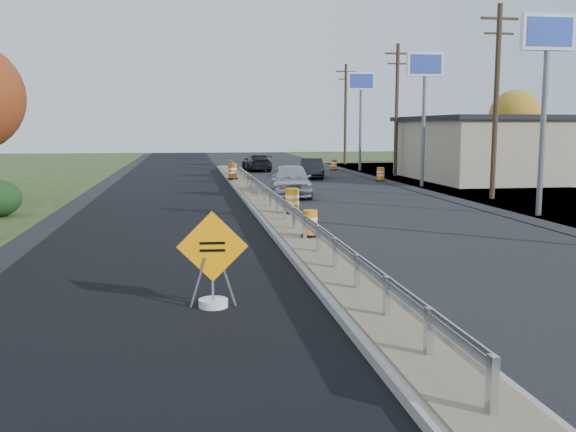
{
  "coord_description": "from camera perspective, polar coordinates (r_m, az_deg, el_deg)",
  "views": [
    {
      "loc": [
        -3.47,
        -20.66,
        3.55
      ],
      "look_at": [
        -0.71,
        -3.25,
        1.1
      ],
      "focal_mm": 40.0,
      "sensor_mm": 36.0,
      "label": 1
    }
  ],
  "objects": [
    {
      "name": "caution_sign",
      "position": [
        12.81,
        -6.69,
        -5.96
      ],
      "size": [
        1.4,
        0.58,
        1.93
      ],
      "rotation": [
        0.0,
        0.0,
        -0.08
      ],
      "color": "white",
      "rests_on": "ground"
    },
    {
      "name": "pylon_sign_mid",
      "position": [
        39.35,
        12.07,
        12.01
      ],
      "size": [
        2.2,
        0.3,
        7.9
      ],
      "color": "slate",
      "rests_on": "ground"
    },
    {
      "name": "retail_building_near",
      "position": [
        47.47,
        22.11,
        5.66
      ],
      "size": [
        18.5,
        12.5,
        4.27
      ],
      "color": "tan",
      "rests_on": "ground"
    },
    {
      "name": "barrel_median_near",
      "position": [
        19.55,
        1.98,
        -0.72
      ],
      "size": [
        0.55,
        0.55,
        0.81
      ],
      "color": "black",
      "rests_on": "median"
    },
    {
      "name": "barrel_median_mid",
      "position": [
        24.81,
        0.37,
        1.3
      ],
      "size": [
        0.66,
        0.66,
        0.97
      ],
      "color": "black",
      "rests_on": "median"
    },
    {
      "name": "ground",
      "position": [
        21.25,
        0.51,
        -1.71
      ],
      "size": [
        140.0,
        140.0,
        0.0
      ],
      "primitive_type": "plane",
      "color": "black",
      "rests_on": "ground"
    },
    {
      "name": "tree_far_yellow",
      "position": [
        62.11,
        19.52,
        8.38
      ],
      "size": [
        4.62,
        4.62,
        6.86
      ],
      "color": "#473523",
      "rests_on": "ground"
    },
    {
      "name": "median",
      "position": [
        29.08,
        -2.1,
        1.11
      ],
      "size": [
        1.6,
        55.0,
        0.23
      ],
      "color": "gray",
      "rests_on": "ground"
    },
    {
      "name": "barrel_shoulder_far",
      "position": [
        53.34,
        4.1,
        4.55
      ],
      "size": [
        0.61,
        0.61,
        0.9
      ],
      "color": "black",
      "rests_on": "ground"
    },
    {
      "name": "pylon_sign_north",
      "position": [
        52.64,
        6.51,
        11.05
      ],
      "size": [
        2.2,
        0.3,
        7.9
      ],
      "color": "slate",
      "rests_on": "ground"
    },
    {
      "name": "pylon_sign_south",
      "position": [
        27.64,
        22.04,
        13.42
      ],
      "size": [
        2.2,
        0.3,
        7.9
      ],
      "color": "slate",
      "rests_on": "ground"
    },
    {
      "name": "utility_pole_north",
      "position": [
        61.53,
        5.13,
        9.17
      ],
      "size": [
        1.9,
        0.26,
        9.4
      ],
      "color": "#473523",
      "rests_on": "ground"
    },
    {
      "name": "utility_pole_smid",
      "position": [
        33.26,
        18.02,
        9.92
      ],
      "size": [
        1.9,
        0.26,
        9.4
      ],
      "color": "#473523",
      "rests_on": "ground"
    },
    {
      "name": "car_dark_mid",
      "position": [
        44.98,
        2.13,
        4.26
      ],
      "size": [
        1.99,
        4.33,
        1.38
      ],
      "primitive_type": "imported",
      "rotation": [
        0.0,
        0.0,
        -0.13
      ],
      "color": "black",
      "rests_on": "ground"
    },
    {
      "name": "utility_pole_nmid",
      "position": [
        47.13,
        9.64,
        9.49
      ],
      "size": [
        1.9,
        0.26,
        9.4
      ],
      "color": "#473523",
      "rests_on": "ground"
    },
    {
      "name": "barrel_median_far",
      "position": [
        41.28,
        -4.95,
        3.92
      ],
      "size": [
        0.67,
        0.67,
        0.98
      ],
      "color": "black",
      "rests_on": "median"
    },
    {
      "name": "barrel_shoulder_mid",
      "position": [
        42.82,
        8.23,
        3.66
      ],
      "size": [
        0.62,
        0.62,
        0.91
      ],
      "color": "black",
      "rests_on": "ground"
    },
    {
      "name": "milled_overlay",
      "position": [
        30.88,
        -10.69,
        1.19
      ],
      "size": [
        7.2,
        120.0,
        0.01
      ],
      "primitive_type": "cube",
      "color": "black",
      "rests_on": "ground"
    },
    {
      "name": "car_dark_far",
      "position": [
        52.46,
        -2.79,
        4.78
      ],
      "size": [
        2.18,
        4.83,
        1.37
      ],
      "primitive_type": "imported",
      "rotation": [
        0.0,
        0.0,
        3.2
      ],
      "color": "black",
      "rests_on": "ground"
    },
    {
      "name": "guardrail",
      "position": [
        30.0,
        -2.34,
        2.51
      ],
      "size": [
        0.1,
        46.15,
        0.72
      ],
      "color": "silver",
      "rests_on": "median"
    },
    {
      "name": "car_silver",
      "position": [
        33.07,
        0.27,
        3.22
      ],
      "size": [
        2.45,
        5.11,
        1.68
      ],
      "primitive_type": "imported",
      "rotation": [
        0.0,
        0.0,
        -0.1
      ],
      "color": "#B6B6BB",
      "rests_on": "ground"
    }
  ]
}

